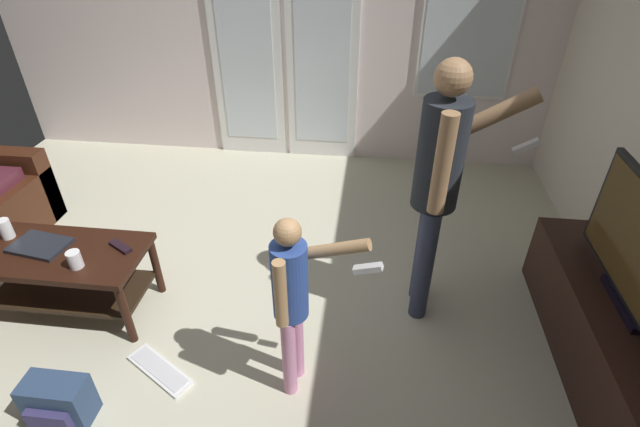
# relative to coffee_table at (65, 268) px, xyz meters

# --- Properties ---
(ground_plane) EXTENTS (5.27, 4.66, 0.02)m
(ground_plane) POSITION_rel_coffee_table_xyz_m (0.86, 0.09, -0.35)
(ground_plane) COLOR #BEBAA0
(wall_back_with_doors) EXTENTS (5.27, 0.09, 2.69)m
(wall_back_with_doors) POSITION_rel_coffee_table_xyz_m (0.93, 2.39, 0.97)
(wall_back_with_doors) COLOR silver
(wall_back_with_doors) RESTS_ON ground_plane
(coffee_table) EXTENTS (1.01, 0.50, 0.47)m
(coffee_table) POSITION_rel_coffee_table_xyz_m (0.00, 0.00, 0.00)
(coffee_table) COLOR black
(coffee_table) RESTS_ON ground_plane
(tv_stand) EXTENTS (0.43, 1.59, 0.47)m
(tv_stand) POSITION_rel_coffee_table_xyz_m (3.17, -0.08, -0.11)
(tv_stand) COLOR black
(tv_stand) RESTS_ON ground_plane
(person_adult) EXTENTS (0.66, 0.43, 1.60)m
(person_adult) POSITION_rel_coffee_table_xyz_m (2.20, 0.30, 0.62)
(person_adult) COLOR #353B53
(person_adult) RESTS_ON ground_plane
(person_child) EXTENTS (0.52, 0.29, 1.09)m
(person_child) POSITION_rel_coffee_table_xyz_m (1.49, -0.39, 0.32)
(person_child) COLOR pink
(person_child) RESTS_ON ground_plane
(backpack) EXTENTS (0.32, 0.20, 0.26)m
(backpack) POSITION_rel_coffee_table_xyz_m (0.34, -0.74, -0.21)
(backpack) COLOR navy
(backpack) RESTS_ON ground_plane
(loose_keyboard) EXTENTS (0.45, 0.33, 0.02)m
(loose_keyboard) POSITION_rel_coffee_table_xyz_m (0.71, -0.42, -0.33)
(loose_keyboard) COLOR white
(loose_keyboard) RESTS_ON ground_plane
(laptop_closed) EXTENTS (0.36, 0.27, 0.02)m
(laptop_closed) POSITION_rel_coffee_table_xyz_m (-0.13, 0.03, 0.14)
(laptop_closed) COLOR black
(laptop_closed) RESTS_ON coffee_table
(cup_near_edge) EXTENTS (0.08, 0.08, 0.13)m
(cup_near_edge) POSITION_rel_coffee_table_xyz_m (-0.38, 0.10, 0.19)
(cup_near_edge) COLOR white
(cup_near_edge) RESTS_ON coffee_table
(cup_by_laptop) EXTENTS (0.08, 0.08, 0.10)m
(cup_by_laptop) POSITION_rel_coffee_table_xyz_m (0.19, -0.12, 0.18)
(cup_by_laptop) COLOR white
(cup_by_laptop) RESTS_ON coffee_table
(tv_remote_black) EXTENTS (0.17, 0.13, 0.02)m
(tv_remote_black) POSITION_rel_coffee_table_xyz_m (0.36, 0.07, 0.14)
(tv_remote_black) COLOR black
(tv_remote_black) RESTS_ON coffee_table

